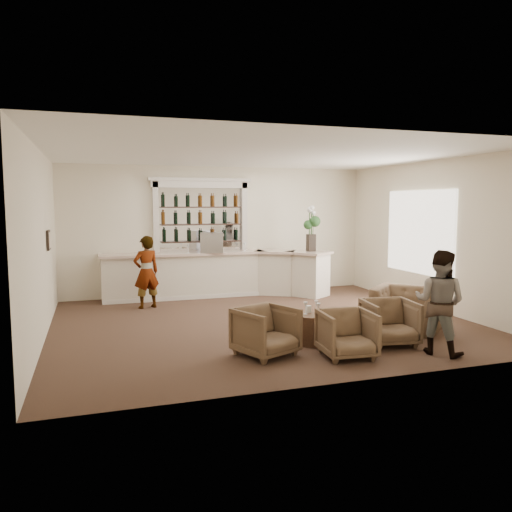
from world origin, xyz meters
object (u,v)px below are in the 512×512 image
(bar_counter, at_px, (218,274))
(armchair_left, at_px, (266,331))
(sommelier, at_px, (146,272))
(espresso_machine, at_px, (212,243))
(cocktail_table, at_px, (313,329))
(flower_vase, at_px, (311,226))
(armchair_right, at_px, (390,322))
(armchair_center, at_px, (347,334))
(guest, at_px, (440,302))
(armchair_far, at_px, (407,309))

(bar_counter, xyz_separation_m, armchair_left, (-0.49, -5.06, -0.19))
(sommelier, distance_m, espresso_machine, 1.95)
(sommelier, bearing_deg, bar_counter, -172.26)
(cocktail_table, distance_m, flower_vase, 4.75)
(sommelier, bearing_deg, cocktail_table, 104.89)
(sommelier, height_order, armchair_right, sommelier)
(armchair_right, bearing_deg, sommelier, 138.37)
(armchair_left, height_order, armchair_right, armchair_left)
(espresso_machine, bearing_deg, cocktail_table, -68.60)
(bar_counter, relative_size, espresso_machine, 10.24)
(cocktail_table, relative_size, armchair_center, 0.75)
(cocktail_table, height_order, flower_vase, flower_vase)
(armchair_center, distance_m, armchair_right, 1.10)
(armchair_right, distance_m, flower_vase, 4.82)
(guest, bearing_deg, armchair_right, -1.30)
(sommelier, relative_size, armchair_far, 1.36)
(cocktail_table, relative_size, espresso_machine, 1.07)
(cocktail_table, bearing_deg, espresso_machine, 98.30)
(armchair_far, bearing_deg, guest, -59.52)
(bar_counter, bearing_deg, espresso_machine, -155.22)
(armchair_right, bearing_deg, armchair_center, -150.03)
(guest, relative_size, flower_vase, 1.42)
(armchair_far, height_order, flower_vase, flower_vase)
(guest, bearing_deg, flower_vase, -36.08)
(espresso_machine, distance_m, flower_vase, 2.57)
(sommelier, bearing_deg, armchair_center, 101.63)
(guest, bearing_deg, armchair_left, 40.12)
(flower_vase, bearing_deg, espresso_machine, 169.46)
(sommelier, xyz_separation_m, armchair_right, (3.56, -4.25, -0.44))
(armchair_center, height_order, armchair_right, armchair_right)
(cocktail_table, xyz_separation_m, armchair_right, (1.20, -0.46, 0.13))
(armchair_left, distance_m, armchair_right, 2.18)
(armchair_left, height_order, armchair_far, armchair_far)
(bar_counter, distance_m, cocktail_table, 4.70)
(cocktail_table, bearing_deg, armchair_center, -78.22)
(armchair_center, height_order, flower_vase, flower_vase)
(bar_counter, bearing_deg, guest, -69.89)
(bar_counter, bearing_deg, cocktail_table, -84.06)
(cocktail_table, height_order, sommelier, sommelier)
(armchair_far, bearing_deg, armchair_center, -100.82)
(guest, bearing_deg, cocktail_table, 21.13)
(armchair_right, xyz_separation_m, espresso_machine, (-1.87, 5.03, 1.01))
(bar_counter, relative_size, flower_vase, 4.97)
(sommelier, distance_m, armchair_center, 5.32)
(sommelier, height_order, espresso_machine, sommelier)
(bar_counter, distance_m, guest, 6.18)
(espresso_machine, bearing_deg, armchair_far, -44.05)
(armchair_right, relative_size, espresso_machine, 1.48)
(sommelier, xyz_separation_m, armchair_center, (2.54, -4.66, -0.46))
(bar_counter, relative_size, guest, 3.49)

